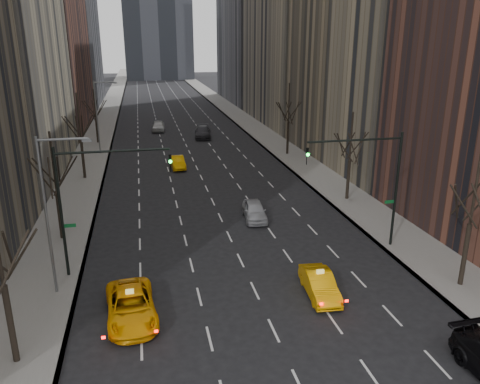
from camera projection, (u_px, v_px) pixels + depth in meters
sidewalk_left at (104, 122)px, 82.40m from camera, size 4.50×320.00×0.15m
sidewalk_right at (240, 117)px, 87.21m from camera, size 4.50×320.00×0.15m
tree_lw_a at (4, 287)px, 19.88m from camera, size 3.36×3.50×8.28m
tree_lw_b at (57, 191)px, 32.95m from camera, size 3.36×3.50×7.82m
tree_lw_c at (81, 141)px, 47.73m from camera, size 3.36×3.50×8.74m
tree_lw_d at (96, 118)px, 64.62m from camera, size 3.36×3.50×7.36m
tree_rw_a at (470, 225)px, 26.45m from camera, size 3.36×3.50×8.28m
tree_rw_b at (350, 160)px, 41.38m from camera, size 3.36×3.50×7.82m
tree_rw_c at (288, 123)px, 58.03m from camera, size 3.36×3.50×8.74m
traffic_mast_left at (89, 190)px, 27.38m from camera, size 6.69×0.39×8.00m
traffic_mast_right at (375, 173)px, 30.96m from camera, size 6.69×0.39×8.00m
streetlight_near at (52, 201)px, 25.15m from camera, size 2.83×0.22×9.00m
streetlight_far at (99, 110)px, 57.70m from camera, size 2.83×0.22×9.00m
taxi_suv at (131, 306)px, 24.21m from camera, size 2.87×5.50×1.48m
taxi_sedan at (320, 284)px, 26.47m from camera, size 1.78×4.28×1.38m
silver_sedan_ahead at (255, 211)px, 37.78m from camera, size 2.10×4.40×1.45m
far_taxi at (177, 162)px, 52.84m from camera, size 1.68×4.23×1.37m
far_suv_grey at (203, 132)px, 69.25m from camera, size 3.03×6.02×1.68m
far_car_white at (158, 126)px, 74.38m from camera, size 2.26×4.89×1.62m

